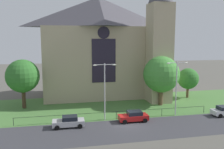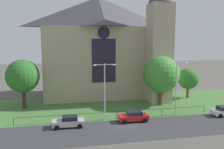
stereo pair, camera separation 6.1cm
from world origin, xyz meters
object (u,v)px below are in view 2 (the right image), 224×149
at_px(streetlamp_near, 105,84).
at_px(parked_car_red, 133,116).
at_px(church_building, 103,46).
at_px(tree_left_far, 23,76).
at_px(tree_right_far, 188,79).
at_px(streetlamp_far, 176,81).
at_px(tree_right_near, 161,74).
at_px(parked_car_silver, 69,122).

relative_size(streetlamp_near, parked_car_red, 1.97).
xyz_separation_m(church_building, tree_left_far, (-14.85, -6.82, -4.78)).
xyz_separation_m(tree_right_far, streetlamp_far, (-7.65, -10.17, 1.48)).
distance_m(church_building, tree_right_near, 13.97).
bearing_deg(streetlamp_near, tree_left_far, 143.76).
bearing_deg(church_building, tree_left_far, -155.33).
bearing_deg(tree_left_far, church_building, 24.67).
distance_m(streetlamp_near, parked_car_red, 6.15).
height_order(tree_right_near, streetlamp_far, tree_right_near).
bearing_deg(parked_car_red, streetlamp_near, -20.67).
bearing_deg(tree_left_far, parked_car_red, -32.88).
distance_m(tree_left_far, streetlamp_near, 15.29).
height_order(church_building, tree_left_far, church_building).
relative_size(church_building, streetlamp_near, 3.14).
bearing_deg(tree_left_far, parked_car_silver, -56.84).
height_order(tree_left_far, parked_car_silver, tree_left_far).
height_order(tree_right_near, parked_car_silver, tree_right_near).
height_order(tree_right_near, streetlamp_near, tree_right_near).
bearing_deg(tree_right_near, church_building, 131.35).
xyz_separation_m(tree_right_far, streetlamp_near, (-18.74, -10.17, 1.45)).
bearing_deg(tree_right_far, tree_left_far, -177.91).
xyz_separation_m(tree_left_far, streetlamp_near, (12.33, -9.04, -0.22)).
relative_size(streetlamp_far, parked_car_red, 1.98).
bearing_deg(church_building, streetlamp_far, -61.63).
xyz_separation_m(church_building, streetlamp_far, (8.56, -15.86, -4.97)).
distance_m(tree_right_far, parked_car_silver, 26.98).
height_order(streetlamp_near, streetlamp_far, streetlamp_far).
relative_size(tree_right_far, parked_car_silver, 1.40).
bearing_deg(streetlamp_near, parked_car_red, -20.48).
distance_m(streetlamp_near, streetlamp_far, 11.08).
height_order(tree_right_far, streetlamp_far, streetlamp_far).
xyz_separation_m(tree_left_far, streetlamp_far, (23.42, -9.04, -0.19)).
height_order(tree_right_far, parked_car_silver, tree_right_far).
relative_size(tree_right_near, streetlamp_near, 1.05).
relative_size(tree_right_far, streetlamp_far, 0.71).
height_order(tree_left_far, streetlamp_near, tree_left_far).
distance_m(church_building, streetlamp_far, 18.70).
bearing_deg(tree_right_far, parked_car_silver, -153.37).
xyz_separation_m(church_building, parked_car_red, (1.38, -17.32, -9.53)).
bearing_deg(parked_car_red, streetlamp_far, -168.74).
bearing_deg(streetlamp_far, streetlamp_near, -180.00).
distance_m(tree_left_far, streetlamp_far, 25.10).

